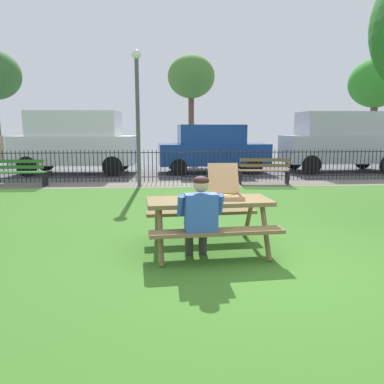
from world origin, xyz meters
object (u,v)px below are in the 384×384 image
object	(u,v)px
park_bench_left	(20,173)
parked_car_right	(341,140)
park_bench_center	(264,171)
lamp_post_walkway	(138,105)
parked_car_center	(213,148)
far_tree_center	(376,84)
parked_car_left	(76,141)
picnic_table_foreground	(209,211)
far_tree_midleft	(191,78)
adult_at_table	(200,215)
pizza_box_open	(225,191)
pizza_slice_on_table	(198,197)

from	to	relation	value
park_bench_left	parked_car_right	distance (m)	12.31
park_bench_center	lamp_post_walkway	xyz separation A→B (m)	(-4.01, -0.18, 2.08)
parked_car_center	far_tree_center	distance (m)	11.19
park_bench_left	parked_car_center	size ratio (longest dim) A/B	0.36
lamp_post_walkway	parked_car_left	xyz separation A→B (m)	(-2.72, 3.57, -1.20)
picnic_table_foreground	park_bench_center	distance (m)	7.10
far_tree_midleft	park_bench_center	bearing A→B (deg)	-77.86
park_bench_center	parked_car_right	xyz separation A→B (m)	(4.08, 3.38, 0.89)
adult_at_table	pizza_box_open	bearing A→B (deg)	56.33
pizza_slice_on_table	far_tree_center	distance (m)	18.77
far_tree_center	picnic_table_foreground	bearing A→B (deg)	-125.56
pizza_box_open	far_tree_center	world-z (taller)	far_tree_center
pizza_slice_on_table	adult_at_table	xyz separation A→B (m)	(-0.03, -0.66, -0.12)
pizza_slice_on_table	park_bench_left	size ratio (longest dim) A/B	0.14
parked_car_left	adult_at_table	bearing A→B (deg)	-69.13
picnic_table_foreground	pizza_slice_on_table	size ratio (longest dim) A/B	8.36
pizza_slice_on_table	parked_car_center	world-z (taller)	parked_car_center
park_bench_center	parked_car_left	world-z (taller)	parked_car_left
lamp_post_walkway	parked_car_center	size ratio (longest dim) A/B	0.91
pizza_slice_on_table	lamp_post_walkway	world-z (taller)	lamp_post_walkway
adult_at_table	park_bench_left	size ratio (longest dim) A/B	0.74
pizza_box_open	lamp_post_walkway	xyz separation A→B (m)	(-1.73, 6.30, 1.64)
park_bench_center	pizza_box_open	bearing A→B (deg)	-109.33
picnic_table_foreground	lamp_post_walkway	world-z (taller)	lamp_post_walkway
picnic_table_foreground	far_tree_midleft	size ratio (longest dim) A/B	0.34
pizza_box_open	pizza_slice_on_table	world-z (taller)	pizza_box_open
adult_at_table	park_bench_left	bearing A→B (deg)	124.97
parked_car_center	parked_car_right	xyz separation A→B (m)	(5.35, 0.00, 0.30)
parked_car_left	far_tree_midleft	distance (m)	7.69
pizza_slice_on_table	parked_car_right	xyz separation A→B (m)	(6.77, 9.87, 0.53)
pizza_box_open	far_tree_midleft	bearing A→B (deg)	88.21
picnic_table_foreground	lamp_post_walkway	xyz separation A→B (m)	(-1.47, 6.44, 1.90)
adult_at_table	lamp_post_walkway	xyz separation A→B (m)	(-1.29, 6.96, 1.84)
adult_at_table	park_bench_left	distance (m)	8.72
far_tree_midleft	parked_car_center	bearing A→B (deg)	-83.85
pizza_slice_on_table	parked_car_left	xyz separation A→B (m)	(-4.04, 9.87, 0.53)
pizza_box_open	pizza_slice_on_table	distance (m)	0.42
park_bench_left	park_bench_center	bearing A→B (deg)	0.00
far_tree_center	pizza_slice_on_table	bearing A→B (deg)	-126.19
pizza_slice_on_table	lamp_post_walkway	distance (m)	6.67
picnic_table_foreground	pizza_box_open	world-z (taller)	pizza_box_open
parked_car_center	pizza_slice_on_table	bearing A→B (deg)	-98.18
picnic_table_foreground	far_tree_center	xyz separation A→B (m)	(10.76, 15.04, 3.57)
picnic_table_foreground	adult_at_table	size ratio (longest dim) A/B	1.61
lamp_post_walkway	far_tree_midleft	xyz separation A→B (m)	(2.20, 8.60, 1.90)
picnic_table_foreground	adult_at_table	bearing A→B (deg)	-108.85
adult_at_table	parked_car_left	world-z (taller)	parked_car_left
parked_car_center	far_tree_midleft	size ratio (longest dim) A/B	0.81
picnic_table_foreground	far_tree_center	world-z (taller)	far_tree_center
park_bench_left	parked_car_right	size ratio (longest dim) A/B	0.34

